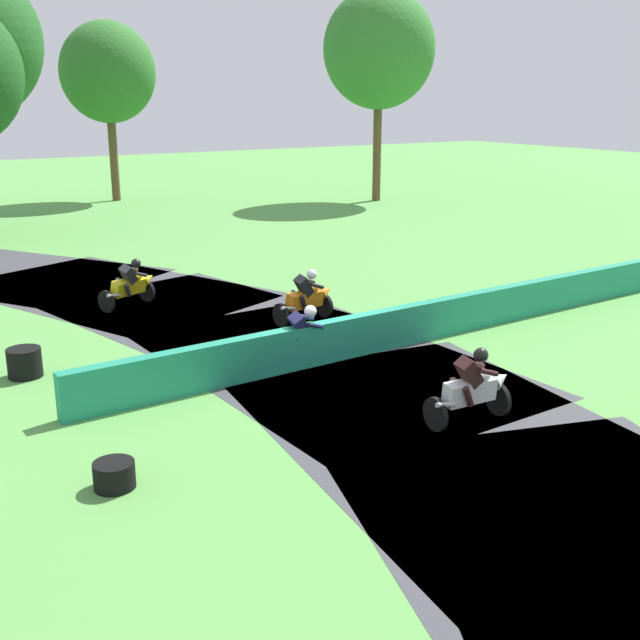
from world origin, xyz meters
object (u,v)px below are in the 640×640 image
(motorcycle_trailing_orange, at_px, (307,297))
(tire_stack_mid_b, at_px, (25,363))
(motorcycle_lead_white, at_px, (474,387))
(motorcycle_fourth_yellow, at_px, (131,284))
(tire_stack_mid_a, at_px, (114,475))
(motorcycle_chase_green, at_px, (303,336))

(motorcycle_trailing_orange, bearing_deg, tire_stack_mid_b, -177.14)
(motorcycle_lead_white, height_order, motorcycle_fourth_yellow, motorcycle_lead_white)
(motorcycle_lead_white, xyz_separation_m, tire_stack_mid_b, (-6.09, 6.61, -0.36))
(motorcycle_lead_white, distance_m, tire_stack_mid_a, 6.17)
(motorcycle_chase_green, height_order, tire_stack_mid_b, motorcycle_chase_green)
(motorcycle_trailing_orange, relative_size, motorcycle_fourth_yellow, 0.97)
(motorcycle_lead_white, distance_m, tire_stack_mid_b, 9.00)
(tire_stack_mid_a, bearing_deg, motorcycle_fourth_yellow, 69.21)
(motorcycle_lead_white, bearing_deg, tire_stack_mid_a, 170.32)
(tire_stack_mid_a, bearing_deg, tire_stack_mid_b, 90.25)
(motorcycle_lead_white, height_order, tire_stack_mid_b, motorcycle_lead_white)
(motorcycle_chase_green, xyz_separation_m, tire_stack_mid_a, (-5.14, -3.17, -0.44))
(motorcycle_lead_white, bearing_deg, motorcycle_trailing_orange, 82.88)
(motorcycle_lead_white, height_order, motorcycle_chase_green, motorcycle_lead_white)
(motorcycle_chase_green, xyz_separation_m, motorcycle_trailing_orange, (1.79, 2.76, 0.02))
(tire_stack_mid_b, bearing_deg, tire_stack_mid_a, -89.75)
(motorcycle_chase_green, xyz_separation_m, tire_stack_mid_b, (-5.17, 2.41, -0.34))
(tire_stack_mid_b, bearing_deg, motorcycle_lead_white, -47.35)
(motorcycle_fourth_yellow, height_order, tire_stack_mid_a, motorcycle_fourth_yellow)
(motorcycle_trailing_orange, xyz_separation_m, motorcycle_fourth_yellow, (-3.25, 3.79, -0.02))
(motorcycle_chase_green, distance_m, tire_stack_mid_b, 5.71)
(motorcycle_chase_green, bearing_deg, motorcycle_fourth_yellow, 102.55)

